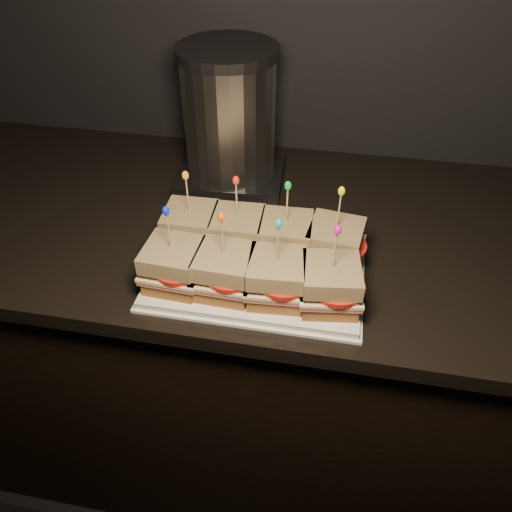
# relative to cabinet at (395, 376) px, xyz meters

# --- Properties ---
(cabinet) EXTENTS (2.45, 0.62, 0.85)m
(cabinet) POSITION_rel_cabinet_xyz_m (0.00, 0.00, 0.00)
(cabinet) COLOR black
(cabinet) RESTS_ON ground
(granite_slab) EXTENTS (2.49, 0.66, 0.03)m
(granite_slab) POSITION_rel_cabinet_xyz_m (0.00, 0.00, 0.44)
(granite_slab) COLOR black
(granite_slab) RESTS_ON cabinet
(platter) EXTENTS (0.38, 0.23, 0.02)m
(platter) POSITION_rel_cabinet_xyz_m (-0.34, -0.18, 0.47)
(platter) COLOR white
(platter) RESTS_ON granite_slab
(platter_rim) EXTENTS (0.39, 0.25, 0.01)m
(platter_rim) POSITION_rel_cabinet_xyz_m (-0.34, -0.18, 0.46)
(platter_rim) COLOR white
(platter_rim) RESTS_ON granite_slab
(sandwich_0_bread_bot) EXTENTS (0.09, 0.09, 0.03)m
(sandwich_0_bread_bot) POSITION_rel_cabinet_xyz_m (-0.47, -0.13, 0.49)
(sandwich_0_bread_bot) COLOR brown
(sandwich_0_bread_bot) RESTS_ON platter
(sandwich_0_ham) EXTENTS (0.10, 0.10, 0.01)m
(sandwich_0_ham) POSITION_rel_cabinet_xyz_m (-0.47, -0.13, 0.50)
(sandwich_0_ham) COLOR #BB5958
(sandwich_0_ham) RESTS_ON sandwich_0_bread_bot
(sandwich_0_cheese) EXTENTS (0.10, 0.10, 0.01)m
(sandwich_0_cheese) POSITION_rel_cabinet_xyz_m (-0.47, -0.13, 0.51)
(sandwich_0_cheese) COLOR #FFE69A
(sandwich_0_cheese) RESTS_ON sandwich_0_ham
(sandwich_0_tomato) EXTENTS (0.09, 0.09, 0.01)m
(sandwich_0_tomato) POSITION_rel_cabinet_xyz_m (-0.46, -0.13, 0.52)
(sandwich_0_tomato) COLOR red
(sandwich_0_tomato) RESTS_ON sandwich_0_cheese
(sandwich_0_bread_top) EXTENTS (0.10, 0.10, 0.03)m
(sandwich_0_bread_top) POSITION_rel_cabinet_xyz_m (-0.47, -0.13, 0.54)
(sandwich_0_bread_top) COLOR #4D2A0F
(sandwich_0_bread_top) RESTS_ON sandwich_0_tomato
(sandwich_0_pick) EXTENTS (0.00, 0.00, 0.09)m
(sandwich_0_pick) POSITION_rel_cabinet_xyz_m (-0.47, -0.13, 0.59)
(sandwich_0_pick) COLOR tan
(sandwich_0_pick) RESTS_ON sandwich_0_bread_top
(sandwich_0_frill) EXTENTS (0.01, 0.01, 0.02)m
(sandwich_0_frill) POSITION_rel_cabinet_xyz_m (-0.47, -0.13, 0.63)
(sandwich_0_frill) COLOR #F2A51C
(sandwich_0_frill) RESTS_ON sandwich_0_pick
(sandwich_1_bread_bot) EXTENTS (0.09, 0.09, 0.03)m
(sandwich_1_bread_bot) POSITION_rel_cabinet_xyz_m (-0.38, -0.13, 0.49)
(sandwich_1_bread_bot) COLOR brown
(sandwich_1_bread_bot) RESTS_ON platter
(sandwich_1_ham) EXTENTS (0.10, 0.10, 0.01)m
(sandwich_1_ham) POSITION_rel_cabinet_xyz_m (-0.38, -0.13, 0.50)
(sandwich_1_ham) COLOR #BB5958
(sandwich_1_ham) RESTS_ON sandwich_1_bread_bot
(sandwich_1_cheese) EXTENTS (0.11, 0.10, 0.01)m
(sandwich_1_cheese) POSITION_rel_cabinet_xyz_m (-0.38, -0.13, 0.51)
(sandwich_1_cheese) COLOR #FFE69A
(sandwich_1_cheese) RESTS_ON sandwich_1_ham
(sandwich_1_tomato) EXTENTS (0.09, 0.09, 0.01)m
(sandwich_1_tomato) POSITION_rel_cabinet_xyz_m (-0.37, -0.13, 0.52)
(sandwich_1_tomato) COLOR red
(sandwich_1_tomato) RESTS_ON sandwich_1_cheese
(sandwich_1_bread_top) EXTENTS (0.10, 0.10, 0.03)m
(sandwich_1_bread_top) POSITION_rel_cabinet_xyz_m (-0.38, -0.13, 0.54)
(sandwich_1_bread_top) COLOR #4D2A0F
(sandwich_1_bread_top) RESTS_ON sandwich_1_tomato
(sandwich_1_pick) EXTENTS (0.00, 0.00, 0.09)m
(sandwich_1_pick) POSITION_rel_cabinet_xyz_m (-0.38, -0.13, 0.59)
(sandwich_1_pick) COLOR tan
(sandwich_1_pick) RESTS_ON sandwich_1_bread_top
(sandwich_1_frill) EXTENTS (0.01, 0.01, 0.02)m
(sandwich_1_frill) POSITION_rel_cabinet_xyz_m (-0.38, -0.13, 0.63)
(sandwich_1_frill) COLOR red
(sandwich_1_frill) RESTS_ON sandwich_1_pick
(sandwich_2_bread_bot) EXTENTS (0.09, 0.09, 0.03)m
(sandwich_2_bread_bot) POSITION_rel_cabinet_xyz_m (-0.29, -0.13, 0.49)
(sandwich_2_bread_bot) COLOR brown
(sandwich_2_bread_bot) RESTS_ON platter
(sandwich_2_ham) EXTENTS (0.10, 0.10, 0.01)m
(sandwich_2_ham) POSITION_rel_cabinet_xyz_m (-0.29, -0.13, 0.50)
(sandwich_2_ham) COLOR #BB5958
(sandwich_2_ham) RESTS_ON sandwich_2_bread_bot
(sandwich_2_cheese) EXTENTS (0.10, 0.10, 0.01)m
(sandwich_2_cheese) POSITION_rel_cabinet_xyz_m (-0.29, -0.13, 0.51)
(sandwich_2_cheese) COLOR #FFE69A
(sandwich_2_cheese) RESTS_ON sandwich_2_ham
(sandwich_2_tomato) EXTENTS (0.09, 0.09, 0.01)m
(sandwich_2_tomato) POSITION_rel_cabinet_xyz_m (-0.28, -0.13, 0.52)
(sandwich_2_tomato) COLOR red
(sandwich_2_tomato) RESTS_ON sandwich_2_cheese
(sandwich_2_bread_top) EXTENTS (0.10, 0.10, 0.03)m
(sandwich_2_bread_top) POSITION_rel_cabinet_xyz_m (-0.29, -0.13, 0.54)
(sandwich_2_bread_top) COLOR #4D2A0F
(sandwich_2_bread_top) RESTS_ON sandwich_2_tomato
(sandwich_2_pick) EXTENTS (0.00, 0.00, 0.09)m
(sandwich_2_pick) POSITION_rel_cabinet_xyz_m (-0.29, -0.13, 0.59)
(sandwich_2_pick) COLOR tan
(sandwich_2_pick) RESTS_ON sandwich_2_bread_top
(sandwich_2_frill) EXTENTS (0.01, 0.01, 0.02)m
(sandwich_2_frill) POSITION_rel_cabinet_xyz_m (-0.29, -0.13, 0.63)
(sandwich_2_frill) COLOR green
(sandwich_2_frill) RESTS_ON sandwich_2_pick
(sandwich_3_bread_bot) EXTENTS (0.10, 0.10, 0.03)m
(sandwich_3_bread_bot) POSITION_rel_cabinet_xyz_m (-0.20, -0.13, 0.49)
(sandwich_3_bread_bot) COLOR brown
(sandwich_3_bread_bot) RESTS_ON platter
(sandwich_3_ham) EXTENTS (0.11, 0.11, 0.01)m
(sandwich_3_ham) POSITION_rel_cabinet_xyz_m (-0.20, -0.13, 0.50)
(sandwich_3_ham) COLOR #BB5958
(sandwich_3_ham) RESTS_ON sandwich_3_bread_bot
(sandwich_3_cheese) EXTENTS (0.11, 0.11, 0.01)m
(sandwich_3_cheese) POSITION_rel_cabinet_xyz_m (-0.20, -0.13, 0.51)
(sandwich_3_cheese) COLOR #FFE69A
(sandwich_3_cheese) RESTS_ON sandwich_3_ham
(sandwich_3_tomato) EXTENTS (0.09, 0.09, 0.01)m
(sandwich_3_tomato) POSITION_rel_cabinet_xyz_m (-0.19, -0.13, 0.52)
(sandwich_3_tomato) COLOR red
(sandwich_3_tomato) RESTS_ON sandwich_3_cheese
(sandwich_3_bread_top) EXTENTS (0.10, 0.10, 0.03)m
(sandwich_3_bread_top) POSITION_rel_cabinet_xyz_m (-0.20, -0.13, 0.54)
(sandwich_3_bread_top) COLOR #4D2A0F
(sandwich_3_bread_top) RESTS_ON sandwich_3_tomato
(sandwich_3_pick) EXTENTS (0.00, 0.00, 0.09)m
(sandwich_3_pick) POSITION_rel_cabinet_xyz_m (-0.20, -0.13, 0.59)
(sandwich_3_pick) COLOR tan
(sandwich_3_pick) RESTS_ON sandwich_3_bread_top
(sandwich_3_frill) EXTENTS (0.01, 0.01, 0.02)m
(sandwich_3_frill) POSITION_rel_cabinet_xyz_m (-0.20, -0.13, 0.63)
(sandwich_3_frill) COLOR yellow
(sandwich_3_frill) RESTS_ON sandwich_3_pick
(sandwich_4_bread_bot) EXTENTS (0.10, 0.10, 0.03)m
(sandwich_4_bread_bot) POSITION_rel_cabinet_xyz_m (-0.47, -0.23, 0.49)
(sandwich_4_bread_bot) COLOR brown
(sandwich_4_bread_bot) RESTS_ON platter
(sandwich_4_ham) EXTENTS (0.10, 0.10, 0.01)m
(sandwich_4_ham) POSITION_rel_cabinet_xyz_m (-0.47, -0.23, 0.50)
(sandwich_4_ham) COLOR #BB5958
(sandwich_4_ham) RESTS_ON sandwich_4_bread_bot
(sandwich_4_cheese) EXTENTS (0.11, 0.10, 0.01)m
(sandwich_4_cheese) POSITION_rel_cabinet_xyz_m (-0.47, -0.23, 0.51)
(sandwich_4_cheese) COLOR #FFE69A
(sandwich_4_cheese) RESTS_ON sandwich_4_ham
(sandwich_4_tomato) EXTENTS (0.09, 0.09, 0.01)m
(sandwich_4_tomato) POSITION_rel_cabinet_xyz_m (-0.46, -0.24, 0.52)
(sandwich_4_tomato) COLOR red
(sandwich_4_tomato) RESTS_ON sandwich_4_cheese
(sandwich_4_bread_top) EXTENTS (0.10, 0.10, 0.03)m
(sandwich_4_bread_top) POSITION_rel_cabinet_xyz_m (-0.47, -0.23, 0.54)
(sandwich_4_bread_top) COLOR #4D2A0F
(sandwich_4_bread_top) RESTS_ON sandwich_4_tomato
(sandwich_4_pick) EXTENTS (0.00, 0.00, 0.09)m
(sandwich_4_pick) POSITION_rel_cabinet_xyz_m (-0.47, -0.23, 0.59)
(sandwich_4_pick) COLOR tan
(sandwich_4_pick) RESTS_ON sandwich_4_bread_top
(sandwich_4_frill) EXTENTS (0.01, 0.01, 0.02)m
(sandwich_4_frill) POSITION_rel_cabinet_xyz_m (-0.47, -0.23, 0.63)
(sandwich_4_frill) COLOR #0A21E2
(sandwich_4_frill) RESTS_ON sandwich_4_pick
(sandwich_5_bread_bot) EXTENTS (0.09, 0.09, 0.03)m
(sandwich_5_bread_bot) POSITION_rel_cabinet_xyz_m (-0.38, -0.23, 0.49)
(sandwich_5_bread_bot) COLOR brown
(sandwich_5_bread_bot) RESTS_ON platter
(sandwich_5_ham) EXTENTS (0.10, 0.10, 0.01)m
(sandwich_5_ham) POSITION_rel_cabinet_xyz_m (-0.38, -0.23, 0.50)
(sandwich_5_ham) COLOR #BB5958
(sandwich_5_ham) RESTS_ON sandwich_5_bread_bot
(sandwich_5_cheese) EXTENTS (0.11, 0.10, 0.01)m
(sandwich_5_cheese) POSITION_rel_cabinet_xyz_m (-0.38, -0.23, 0.51)
(sandwich_5_cheese) COLOR #FFE69A
(sandwich_5_cheese) RESTS_ON sandwich_5_ham
(sandwich_5_tomato) EXTENTS (0.09, 0.09, 0.01)m
(sandwich_5_tomato) POSITION_rel_cabinet_xyz_m (-0.37, -0.24, 0.52)
(sandwich_5_tomato) COLOR red
(sandwich_5_tomato) RESTS_ON sandwich_5_cheese
(sandwich_5_bread_top) EXTENTS (0.10, 0.10, 0.03)m
(sandwich_5_bread_top) POSITION_rel_cabinet_xyz_m (-0.38, -0.23, 0.54)
(sandwich_5_bread_top) COLOR #4D2A0F
(sandwich_5_bread_top) RESTS_ON sandwich_5_tomato
(sandwich_5_pick) EXTENTS (0.00, 0.00, 0.09)m
(sandwich_5_pick) POSITION_rel_cabinet_xyz_m (-0.38, -0.23, 0.59)
(sandwich_5_pick) COLOR tan
(sandwich_5_pick) RESTS_ON sandwich_5_bread_top
(sandwich_5_frill) EXTENTS (0.01, 0.01, 0.02)m
(sandwich_5_frill) POSITION_rel_cabinet_xyz_m (-0.38, -0.23, 0.63)
(sandwich_5_frill) COLOR #EB550D
(sandwich_5_frill) RESTS_ON sandwich_5_pick
(sandwich_6_bread_bot) EXTENTS (0.10, 0.10, 0.03)m
(sandwich_6_bread_bot) POSITION_rel_cabinet_xyz_m (-0.29, -0.23, 0.49)
(sandwich_6_bread_bot) COLOR brown
(sandwich_6_bread_bot) RESTS_ON platter
(sandwich_6_ham) EXTENTS (0.11, 0.10, 0.01)m
(sandwich_6_ham) POSITION_rel_cabinet_xyz_m (-0.29, -0.23, 0.50)
(sandwich_6_ham) COLOR #BB5958
(sandwich_6_ham) RESTS_ON sandwich_6_bread_bot
(sandwich_6_cheese) EXTENTS (0.11, 0.10, 0.01)m
(sandwich_6_cheese) POSITION_rel_cabinet_xyz_m (-0.29, -0.23, 0.51)
(sandwich_6_cheese) COLOR #FFE69A
(sandwich_6_cheese) RESTS_ON sandwich_6_ham
(sandwich_6_tomato) EXTENTS (0.09, 0.09, 0.01)m
(sandwich_6_tomato) POSITION_rel_cabinet_xyz_m (-0.28, -0.24, 0.52)
(sandwich_6_tomato) COLOR red
(sandwich_6_tomato) RESTS_ON sandwich_6_cheese
(sandwich_6_bread_top) EXTENTS (0.10, 0.10, 0.03)m
(sandwich_6_bread_top) POSITION_rel_cabinet_xyz_m (-0.29, -0.23, 0.54)
(sandwich_6_bread_top) COLOR #4D2A0F
(sandwich_6_bread_top) RESTS_ON sandwich_6_tomato
(sandwich_6_pick) EXTENTS (0.00, 0.00, 0.09)m
(sandwich_6_pick) POSITION_rel_cabinet_xyz_m (-0.29, -0.23, 0.59)
(sandwich_6_pick) COLOR tan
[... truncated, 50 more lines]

